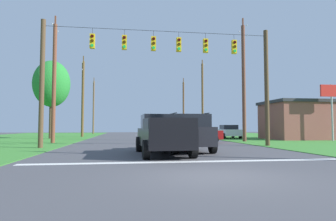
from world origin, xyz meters
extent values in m
plane|color=#47474C|center=(0.00, 0.00, 0.00)|extent=(120.00, 120.00, 0.00)
cube|color=#3B8230|center=(14.62, 15.00, 0.01)|extent=(16.00, 80.00, 0.03)
cube|color=white|center=(0.00, 3.14, 0.00)|extent=(12.58, 0.45, 0.01)
cube|color=white|center=(0.00, 9.14, 0.00)|extent=(2.50, 0.15, 0.01)
cube|color=white|center=(0.00, 16.53, 0.00)|extent=(2.50, 0.15, 0.01)
cube|color=white|center=(0.00, 25.01, 0.00)|extent=(2.50, 0.15, 0.01)
cube|color=white|center=(0.00, 27.81, 0.00)|extent=(2.50, 0.15, 0.01)
cube|color=white|center=(0.00, 37.32, 0.00)|extent=(2.50, 0.15, 0.01)
cylinder|color=brown|center=(-7.71, 11.09, 4.07)|extent=(0.30, 0.30, 8.14)
cylinder|color=brown|center=(7.26, 11.09, 4.07)|extent=(0.30, 0.30, 8.14)
cylinder|color=black|center=(-0.23, 11.09, 7.74)|extent=(14.97, 0.02, 0.02)
cylinder|color=black|center=(-4.67, 11.09, 7.54)|extent=(0.02, 0.02, 0.40)
cube|color=yellow|center=(-4.67, 11.09, 6.87)|extent=(0.32, 0.24, 0.95)
cylinder|color=#310503|center=(-4.67, 10.95, 7.16)|extent=(0.20, 0.04, 0.20)
cylinder|color=#352203|center=(-4.67, 10.95, 6.86)|extent=(0.20, 0.04, 0.20)
cylinder|color=green|center=(-4.67, 10.95, 6.56)|extent=(0.20, 0.04, 0.20)
cylinder|color=black|center=(-2.62, 11.09, 7.54)|extent=(0.02, 0.02, 0.40)
cube|color=yellow|center=(-2.62, 11.09, 6.87)|extent=(0.32, 0.24, 0.95)
cylinder|color=#310503|center=(-2.62, 10.95, 7.16)|extent=(0.20, 0.04, 0.20)
cylinder|color=#352203|center=(-2.62, 10.95, 6.86)|extent=(0.20, 0.04, 0.20)
cylinder|color=green|center=(-2.62, 10.95, 6.56)|extent=(0.20, 0.04, 0.20)
cylinder|color=black|center=(-0.70, 11.09, 7.54)|extent=(0.02, 0.02, 0.40)
cube|color=yellow|center=(-0.70, 11.09, 6.87)|extent=(0.32, 0.24, 0.95)
cylinder|color=#310503|center=(-0.70, 10.95, 7.16)|extent=(0.20, 0.04, 0.20)
cylinder|color=#352203|center=(-0.70, 10.95, 6.86)|extent=(0.20, 0.04, 0.20)
cylinder|color=green|center=(-0.70, 10.95, 6.56)|extent=(0.20, 0.04, 0.20)
cylinder|color=black|center=(1.02, 11.09, 7.54)|extent=(0.02, 0.02, 0.40)
cube|color=yellow|center=(1.02, 11.09, 6.87)|extent=(0.32, 0.24, 0.95)
cylinder|color=#310503|center=(1.02, 10.95, 7.16)|extent=(0.20, 0.04, 0.20)
cylinder|color=#352203|center=(1.02, 10.95, 6.86)|extent=(0.20, 0.04, 0.20)
cylinder|color=green|center=(1.02, 10.95, 6.56)|extent=(0.20, 0.04, 0.20)
cylinder|color=black|center=(2.88, 11.09, 7.54)|extent=(0.02, 0.02, 0.40)
cube|color=yellow|center=(2.88, 11.09, 6.87)|extent=(0.32, 0.24, 0.95)
cylinder|color=#310503|center=(2.88, 10.95, 7.16)|extent=(0.20, 0.04, 0.20)
cylinder|color=#352203|center=(2.88, 10.95, 6.86)|extent=(0.20, 0.04, 0.20)
cylinder|color=green|center=(2.88, 10.95, 6.56)|extent=(0.20, 0.04, 0.20)
cylinder|color=black|center=(4.92, 11.09, 7.54)|extent=(0.02, 0.02, 0.40)
cube|color=yellow|center=(4.92, 11.09, 6.87)|extent=(0.32, 0.24, 0.95)
cylinder|color=#310503|center=(4.92, 10.95, 7.16)|extent=(0.20, 0.04, 0.20)
cylinder|color=#352203|center=(4.92, 10.95, 6.86)|extent=(0.20, 0.04, 0.20)
cylinder|color=green|center=(4.92, 10.95, 6.56)|extent=(0.20, 0.04, 0.20)
cube|color=black|center=(-0.68, 6.10, 0.82)|extent=(2.23, 5.48, 0.85)
cube|color=black|center=(-0.71, 6.75, 1.60)|extent=(1.93, 1.98, 0.70)
cube|color=black|center=(-1.56, 4.71, 1.48)|extent=(0.20, 2.38, 0.45)
cube|color=black|center=(0.32, 4.80, 1.48)|extent=(0.20, 2.38, 0.45)
cube|color=black|center=(-0.56, 3.46, 1.48)|extent=(1.96, 0.19, 0.45)
cylinder|color=black|center=(-1.76, 7.89, 0.40)|extent=(0.31, 0.81, 0.80)
cylinder|color=black|center=(0.24, 7.98, 0.40)|extent=(0.31, 0.81, 0.80)
cylinder|color=black|center=(-1.60, 4.23, 0.40)|extent=(0.31, 0.81, 0.80)
cylinder|color=black|center=(0.40, 4.31, 0.40)|extent=(0.31, 0.81, 0.80)
cube|color=black|center=(0.82, 7.86, 0.85)|extent=(2.17, 4.88, 0.95)
cube|color=black|center=(0.82, 7.71, 1.66)|extent=(1.94, 3.28, 0.65)
cylinder|color=black|center=(-0.03, 7.67, 2.03)|extent=(0.17, 2.72, 0.05)
cylinder|color=black|center=(1.67, 7.75, 2.03)|extent=(0.17, 2.72, 0.05)
cylinder|color=black|center=(-0.23, 9.45, 0.38)|extent=(0.29, 0.77, 0.76)
cylinder|color=black|center=(1.72, 9.54, 0.38)|extent=(0.29, 0.77, 0.76)
cylinder|color=black|center=(-0.09, 6.19, 0.38)|extent=(0.29, 0.77, 0.76)
cylinder|color=black|center=(1.86, 6.27, 0.38)|extent=(0.29, 0.77, 0.76)
cube|color=silver|center=(9.04, 23.72, 0.67)|extent=(2.13, 4.43, 0.70)
cube|color=black|center=(9.04, 23.72, 1.27)|extent=(1.78, 2.22, 0.50)
cylinder|color=black|center=(8.25, 25.20, 0.32)|extent=(0.27, 0.66, 0.64)
cylinder|color=black|center=(10.05, 25.06, 0.32)|extent=(0.27, 0.66, 0.64)
cylinder|color=black|center=(8.03, 22.37, 0.32)|extent=(0.27, 0.66, 0.64)
cylinder|color=black|center=(9.82, 22.23, 0.32)|extent=(0.27, 0.66, 0.64)
cube|color=maroon|center=(3.06, 15.24, 0.67)|extent=(4.36, 1.96, 0.70)
cube|color=black|center=(3.06, 15.24, 1.27)|extent=(2.16, 1.70, 0.50)
cylinder|color=black|center=(1.61, 14.39, 0.32)|extent=(0.65, 0.24, 0.64)
cylinder|color=black|center=(1.67, 16.19, 0.32)|extent=(0.65, 0.24, 0.64)
cylinder|color=black|center=(4.44, 14.28, 0.32)|extent=(0.65, 0.24, 0.64)
cylinder|color=black|center=(4.51, 16.08, 0.32)|extent=(0.65, 0.24, 0.64)
cylinder|color=brown|center=(7.97, 16.73, 5.26)|extent=(0.33, 0.33, 10.52)
cube|color=brown|center=(7.97, 16.73, 10.12)|extent=(0.12, 0.12, 2.18)
cylinder|color=#B2B7BC|center=(7.97, 17.60, 10.24)|extent=(0.08, 0.08, 0.12)
cylinder|color=#B2B7BC|center=(7.97, 15.86, 10.24)|extent=(0.08, 0.08, 0.12)
cube|color=brown|center=(7.97, 16.73, 9.22)|extent=(0.12, 0.12, 2.05)
cylinder|color=#B2B7BC|center=(7.97, 17.55, 9.34)|extent=(0.08, 0.08, 0.12)
cylinder|color=#B2B7BC|center=(7.97, 15.91, 9.34)|extent=(0.08, 0.08, 0.12)
cylinder|color=brown|center=(7.67, 29.99, 4.95)|extent=(0.28, 0.28, 9.90)
cube|color=brown|center=(7.67, 29.99, 9.50)|extent=(0.12, 0.12, 1.83)
cylinder|color=#B2B7BC|center=(7.67, 30.72, 9.62)|extent=(0.08, 0.08, 0.12)
cylinder|color=#B2B7BC|center=(7.67, 29.26, 9.62)|extent=(0.08, 0.08, 0.12)
cylinder|color=brown|center=(7.84, 44.26, 4.80)|extent=(0.31, 0.31, 9.59)
cube|color=brown|center=(7.84, 44.26, 9.19)|extent=(0.12, 0.12, 2.27)
cylinder|color=#B2B7BC|center=(7.84, 45.17, 9.31)|extent=(0.08, 0.08, 0.12)
cylinder|color=#B2B7BC|center=(7.84, 43.35, 9.31)|extent=(0.08, 0.08, 0.12)
cylinder|color=brown|center=(-8.34, 16.60, 4.89)|extent=(0.32, 0.32, 9.77)
cube|color=brown|center=(-8.34, 16.60, 9.37)|extent=(0.12, 0.12, 2.23)
cylinder|color=#B2B7BC|center=(-8.34, 17.49, 9.49)|extent=(0.08, 0.08, 0.12)
cylinder|color=#B2B7BC|center=(-8.34, 15.71, 9.49)|extent=(0.08, 0.08, 0.12)
cylinder|color=brown|center=(-8.14, 30.49, 4.91)|extent=(0.33, 0.33, 9.83)
cube|color=brown|center=(-8.14, 30.49, 9.43)|extent=(0.12, 0.12, 2.27)
cylinder|color=#B2B7BC|center=(-8.14, 31.40, 9.55)|extent=(0.08, 0.08, 0.12)
cylinder|color=#B2B7BC|center=(-8.14, 29.59, 9.55)|extent=(0.08, 0.08, 0.12)
cube|color=brown|center=(-8.14, 30.49, 8.53)|extent=(0.12, 0.12, 1.83)
cylinder|color=#B2B7BC|center=(-8.14, 31.23, 8.65)|extent=(0.08, 0.08, 0.12)
cylinder|color=#B2B7BC|center=(-8.14, 29.76, 8.65)|extent=(0.08, 0.08, 0.12)
cylinder|color=brown|center=(-8.55, 45.93, 4.82)|extent=(0.28, 0.28, 9.64)
cube|color=brown|center=(-8.55, 45.93, 9.24)|extent=(0.12, 0.12, 2.17)
cylinder|color=#B2B7BC|center=(-8.55, 46.80, 9.36)|extent=(0.08, 0.08, 0.12)
cylinder|color=#B2B7BC|center=(-8.55, 45.06, 9.36)|extent=(0.08, 0.08, 0.12)
cylinder|color=brown|center=(-10.74, 25.35, 2.33)|extent=(0.37, 0.37, 4.67)
ellipsoid|color=#25812E|center=(-10.74, 25.35, 6.08)|extent=(3.97, 3.97, 5.13)
cube|color=brown|center=(16.35, 20.14, 1.86)|extent=(8.37, 5.50, 3.71)
cube|color=#2D2D33|center=(16.35, 20.14, 3.86)|extent=(8.67, 5.80, 0.30)
cylinder|color=#B2B2B7|center=(16.35, 16.39, 2.63)|extent=(0.16, 0.16, 5.27)
cube|color=red|center=(16.35, 16.39, 4.67)|extent=(2.20, 0.16, 1.10)
camera|label=1|loc=(-2.37, -7.72, 1.35)|focal=30.72mm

